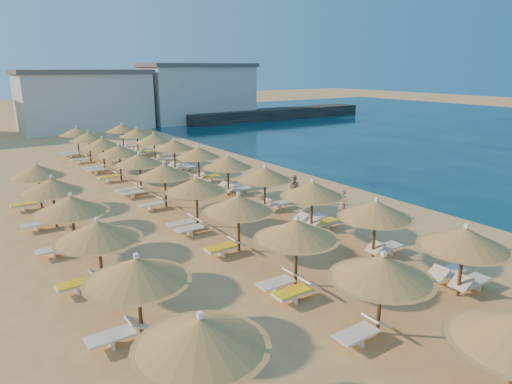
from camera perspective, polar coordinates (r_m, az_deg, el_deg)
ground at (r=20.45m, az=3.05°, el=-6.59°), size 220.00×220.00×0.00m
jetty at (r=70.06m, az=2.53°, el=9.75°), size 30.00×4.04×1.50m
hotel_blocks at (r=62.26m, az=-20.71°, el=10.81°), size 50.70×10.67×8.10m
parasol_row_east at (r=25.93m, az=-1.34°, el=3.00°), size 3.09×45.23×2.62m
parasol_row_west at (r=24.00m, az=-9.57°, el=1.76°), size 3.09×45.23×2.62m
parasol_row_inland at (r=18.67m, az=-20.78°, el=-3.00°), size 3.09×22.24×2.62m
loungers at (r=24.13m, az=-6.94°, el=-2.34°), size 13.07×42.79×0.66m
beachgoer_b at (r=26.27m, az=4.77°, el=0.32°), size 0.84×0.96×1.67m
beachgoer_a at (r=23.79m, az=10.77°, el=-1.59°), size 0.45×0.63×1.62m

